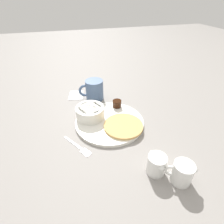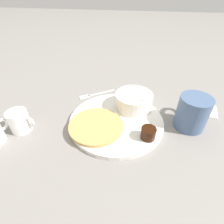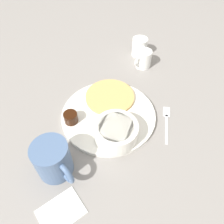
{
  "view_description": "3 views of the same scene",
  "coord_description": "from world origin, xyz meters",
  "px_view_note": "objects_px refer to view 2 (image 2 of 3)",
  "views": [
    {
      "loc": [
        0.53,
        -0.14,
        0.44
      ],
      "look_at": [
        -0.02,
        0.01,
        0.04
      ],
      "focal_mm": 28.0,
      "sensor_mm": 36.0,
      "label": 1
    },
    {
      "loc": [
        -0.04,
        0.38,
        0.34
      ],
      "look_at": [
        0.01,
        -0.01,
        0.03
      ],
      "focal_mm": 28.0,
      "sensor_mm": 36.0,
      "label": 2
    },
    {
      "loc": [
        -0.29,
        -0.28,
        0.49
      ],
      "look_at": [
        -0.0,
        -0.02,
        0.03
      ],
      "focal_mm": 35.0,
      "sensor_mm": 36.0,
      "label": 3
    }
  ],
  "objects_px": {
    "coffee_mug": "(192,112)",
    "fork": "(93,95)",
    "plate": "(116,121)",
    "creamer_pitcher_near": "(19,121)",
    "bowl": "(134,100)"
  },
  "relations": [
    {
      "from": "coffee_mug",
      "to": "fork",
      "type": "relative_size",
      "value": 0.99
    },
    {
      "from": "plate",
      "to": "creamer_pitcher_near",
      "type": "xyz_separation_m",
      "value": [
        0.25,
        0.07,
        0.03
      ]
    },
    {
      "from": "plate",
      "to": "bowl",
      "type": "height_order",
      "value": "bowl"
    },
    {
      "from": "fork",
      "to": "bowl",
      "type": "bearing_deg",
      "value": 155.91
    },
    {
      "from": "creamer_pitcher_near",
      "to": "fork",
      "type": "relative_size",
      "value": 0.68
    },
    {
      "from": "bowl",
      "to": "coffee_mug",
      "type": "height_order",
      "value": "coffee_mug"
    },
    {
      "from": "coffee_mug",
      "to": "fork",
      "type": "distance_m",
      "value": 0.33
    },
    {
      "from": "plate",
      "to": "fork",
      "type": "relative_size",
      "value": 2.29
    },
    {
      "from": "coffee_mug",
      "to": "plate",
      "type": "bearing_deg",
      "value": 5.63
    },
    {
      "from": "bowl",
      "to": "creamer_pitcher_near",
      "type": "distance_m",
      "value": 0.33
    },
    {
      "from": "coffee_mug",
      "to": "creamer_pitcher_near",
      "type": "height_order",
      "value": "coffee_mug"
    },
    {
      "from": "coffee_mug",
      "to": "fork",
      "type": "xyz_separation_m",
      "value": [
        0.31,
        -0.11,
        -0.05
      ]
    },
    {
      "from": "bowl",
      "to": "creamer_pitcher_near",
      "type": "bearing_deg",
      "value": 24.39
    },
    {
      "from": "bowl",
      "to": "fork",
      "type": "relative_size",
      "value": 0.96
    },
    {
      "from": "coffee_mug",
      "to": "fork",
      "type": "height_order",
      "value": "coffee_mug"
    }
  ]
}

